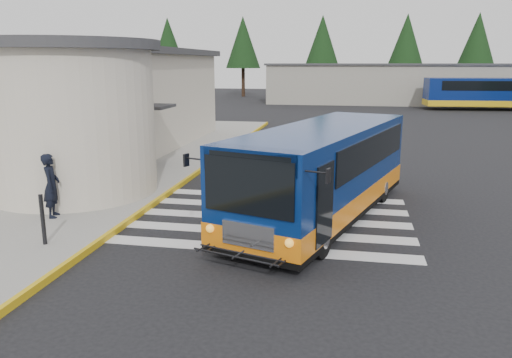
% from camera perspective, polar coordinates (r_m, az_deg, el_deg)
% --- Properties ---
extents(ground, '(140.00, 140.00, 0.00)m').
position_cam_1_polar(ground, '(14.75, 3.49, -3.68)').
color(ground, black).
rests_on(ground, ground).
extents(sidewalk, '(10.00, 34.00, 0.15)m').
position_cam_1_polar(sidewalk, '(21.38, -19.71, 1.07)').
color(sidewalk, gray).
rests_on(sidewalk, ground).
extents(curb_strip, '(0.12, 34.00, 0.16)m').
position_cam_1_polar(curb_strip, '(19.37, -6.95, 0.58)').
color(curb_strip, gold).
rests_on(curb_strip, ground).
extents(station_building, '(12.70, 18.70, 4.80)m').
position_cam_1_polar(station_building, '(24.46, -20.51, 8.35)').
color(station_building, beige).
rests_on(station_building, ground).
extents(crosswalk, '(8.00, 5.35, 0.01)m').
position_cam_1_polar(crosswalk, '(14.06, 1.05, -4.48)').
color(crosswalk, silver).
rests_on(crosswalk, ground).
extents(depot_building, '(26.40, 8.40, 4.20)m').
position_cam_1_polar(depot_building, '(56.22, 15.27, 10.49)').
color(depot_building, gray).
rests_on(depot_building, ground).
extents(tree_line, '(58.40, 4.40, 10.00)m').
position_cam_1_polar(tree_line, '(64.23, 15.25, 14.94)').
color(tree_line, black).
rests_on(tree_line, ground).
extents(transit_bus, '(5.27, 9.35, 2.57)m').
position_cam_1_polar(transit_bus, '(13.89, 7.62, 0.41)').
color(transit_bus, navy).
rests_on(transit_bus, ground).
extents(pedestrian_a, '(0.61, 0.74, 1.75)m').
position_cam_1_polar(pedestrian_a, '(14.57, -22.35, -0.70)').
color(pedestrian_a, black).
rests_on(pedestrian_a, sidewalk).
extents(pedestrian_b, '(0.76, 0.95, 1.90)m').
position_cam_1_polar(pedestrian_b, '(16.64, -22.16, 1.20)').
color(pedestrian_b, black).
rests_on(pedestrian_b, sidewalk).
extents(bollard, '(0.10, 0.10, 1.19)m').
position_cam_1_polar(bollard, '(12.51, -23.19, -4.28)').
color(bollard, black).
rests_on(bollard, sidewalk).
extents(far_bus_a, '(9.88, 3.40, 2.51)m').
position_cam_1_polar(far_bus_a, '(50.93, 24.23, 9.04)').
color(far_bus_a, '#071958').
rests_on(far_bus_a, ground).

